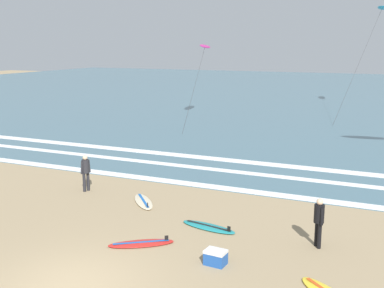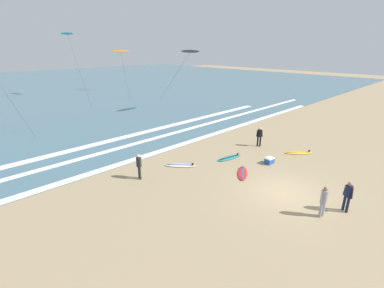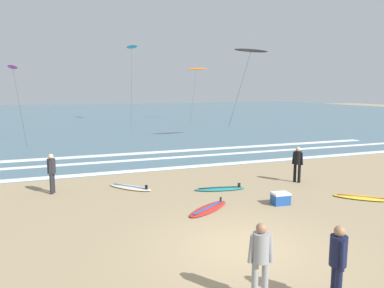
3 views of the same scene
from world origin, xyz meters
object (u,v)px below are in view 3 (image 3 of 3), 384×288
surfboard_right_spare (220,189)px  kite_magenta_mid_center (12,67)px  surfer_mid_group (261,255)px  surfboard_foreground_flat (209,209)px  surfboard_near_water (130,187)px  kite_cyan_high_left (132,47)px  surfer_left_near (298,161)px  kite_orange_low_near (196,69)px  cooler_box (280,198)px  surfer_background_far (338,258)px  kite_black_high_right (251,51)px  surfboard_left_pile (363,198)px  surfer_left_far (52,170)px

surfboard_right_spare → kite_magenta_mid_center: bearing=112.7°
surfer_mid_group → surfboard_foreground_flat: bearing=77.5°
surfer_mid_group → surfboard_near_water: surfer_mid_group is taller
surfer_mid_group → kite_cyan_high_left: size_ratio=0.13×
surfer_left_near → kite_magenta_mid_center: size_ratio=0.18×
kite_orange_low_near → cooler_box: bearing=-106.4°
surfboard_foreground_flat → cooler_box: (2.67, -0.33, 0.18)m
surfer_background_far → surfboard_right_spare: (1.35, 8.19, -0.91)m
surfer_left_near → surfer_background_far: 9.58m
surfboard_foreground_flat → kite_black_high_right: bearing=56.4°
surfboard_near_water → kite_orange_low_near: (15.36, 32.28, 6.82)m
surfer_background_far → surfboard_left_pile: 7.87m
kite_orange_low_near → surfboard_foreground_flat: bearing=-110.4°
surfboard_right_spare → cooler_box: (1.23, -2.52, 0.18)m
surfboard_foreground_flat → surfboard_right_spare: bearing=56.6°
surfboard_near_water → surfboard_foreground_flat: bearing=-61.4°
surfer_left_far → surfboard_near_water: bearing=-6.7°
surfboard_left_pile → kite_magenta_mid_center: size_ratio=0.22×
surfer_background_far → cooler_box: surfer_background_far is taller
surfer_left_near → surfboard_foreground_flat: size_ratio=0.77×
kite_magenta_mid_center → cooler_box: bearing=-66.9°
kite_orange_low_near → kite_cyan_high_left: (-8.64, 0.62, 2.60)m
surfer_left_near → kite_black_high_right: size_ratio=0.16×
surfer_background_far → surfboard_foreground_flat: surfer_background_far is taller
surfer_left_near → surfer_mid_group: same height
surfer_left_far → surfer_background_far: bearing=-62.9°
kite_cyan_high_left → surfboard_right_spare: bearing=-95.5°
surfer_left_near → surfboard_right_spare: 3.84m
surfer_background_far → kite_magenta_mid_center: (-8.29, 31.19, 5.09)m
surfboard_foreground_flat → kite_orange_low_near: (13.37, 35.95, 6.82)m
surfer_left_far → cooler_box: 8.88m
surfer_left_far → surfboard_foreground_flat: size_ratio=0.77×
surfer_background_far → kite_black_high_right: size_ratio=0.16×
surfboard_left_pile → surfboard_near_water: size_ratio=1.00×
surfer_mid_group → kite_magenta_mid_center: bearing=102.9°
surfer_background_far → cooler_box: 6.28m
surfboard_foreground_flat → surfboard_left_pile: size_ratio=1.05×
surfboard_right_spare → surfer_left_far: bearing=164.1°
surfer_left_far → kite_orange_low_near: (18.40, 31.93, 5.91)m
kite_orange_low_near → kite_cyan_high_left: size_ratio=0.77×
cooler_box → surfboard_foreground_flat: bearing=172.9°
surfer_background_far → surfboard_foreground_flat: size_ratio=0.77×
surfboard_right_spare → kite_orange_low_near: bearing=70.5°
surfer_left_far → surfboard_near_water: 3.19m
surfboard_left_pile → kite_black_high_right: kite_black_high_right is taller
surfer_mid_group → surfboard_left_pile: 8.52m
surfboard_foreground_flat → kite_orange_low_near: size_ratio=0.22×
surfer_left_far → kite_cyan_high_left: bearing=73.3°
kite_magenta_mid_center → surfer_left_far: bearing=-81.5°
surfboard_near_water → surfboard_right_spare: bearing=-23.3°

